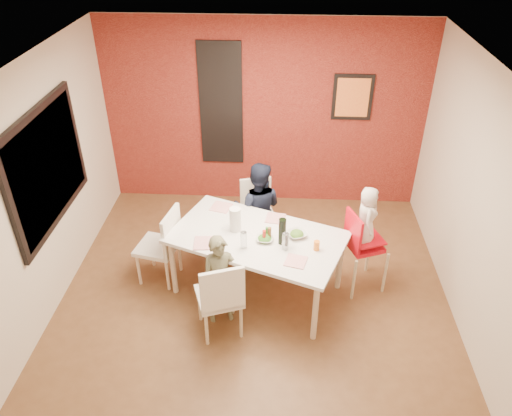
# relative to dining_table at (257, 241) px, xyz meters

# --- Properties ---
(ground) EXTENTS (4.50, 4.50, 0.00)m
(ground) POSITION_rel_dining_table_xyz_m (-0.02, -0.13, -0.72)
(ground) COLOR brown
(ground) RESTS_ON ground
(ceiling) EXTENTS (4.50, 4.50, 0.02)m
(ceiling) POSITION_rel_dining_table_xyz_m (-0.02, -0.13, 1.98)
(ceiling) COLOR white
(ceiling) RESTS_ON wall_back
(wall_back) EXTENTS (4.50, 0.02, 2.70)m
(wall_back) POSITION_rel_dining_table_xyz_m (-0.02, 2.12, 0.63)
(wall_back) COLOR beige
(wall_back) RESTS_ON ground
(wall_front) EXTENTS (4.50, 0.02, 2.70)m
(wall_front) POSITION_rel_dining_table_xyz_m (-0.02, -2.38, 0.63)
(wall_front) COLOR beige
(wall_front) RESTS_ON ground
(wall_left) EXTENTS (0.02, 4.50, 2.70)m
(wall_left) POSITION_rel_dining_table_xyz_m (-2.27, -0.13, 0.63)
(wall_left) COLOR beige
(wall_left) RESTS_ON ground
(wall_right) EXTENTS (0.02, 4.50, 2.70)m
(wall_right) POSITION_rel_dining_table_xyz_m (2.23, -0.13, 0.63)
(wall_right) COLOR beige
(wall_right) RESTS_ON ground
(brick_accent_wall) EXTENTS (4.50, 0.02, 2.70)m
(brick_accent_wall) POSITION_rel_dining_table_xyz_m (-0.02, 2.10, 0.63)
(brick_accent_wall) COLOR maroon
(brick_accent_wall) RESTS_ON ground
(picture_window_frame) EXTENTS (0.05, 1.70, 1.30)m
(picture_window_frame) POSITION_rel_dining_table_xyz_m (-2.24, 0.07, 0.83)
(picture_window_frame) COLOR black
(picture_window_frame) RESTS_ON wall_left
(picture_window_pane) EXTENTS (0.02, 1.55, 1.15)m
(picture_window_pane) POSITION_rel_dining_table_xyz_m (-2.23, 0.07, 0.83)
(picture_window_pane) COLOR black
(picture_window_pane) RESTS_ON wall_left
(glassblock_strip) EXTENTS (0.55, 0.03, 1.70)m
(glassblock_strip) POSITION_rel_dining_table_xyz_m (-0.62, 2.08, 0.78)
(glassblock_strip) COLOR silver
(glassblock_strip) RESTS_ON wall_back
(glassblock_surround) EXTENTS (0.60, 0.03, 1.76)m
(glassblock_surround) POSITION_rel_dining_table_xyz_m (-0.62, 2.08, 0.78)
(glassblock_surround) COLOR black
(glassblock_surround) RESTS_ON wall_back
(art_print_frame) EXTENTS (0.54, 0.03, 0.64)m
(art_print_frame) POSITION_rel_dining_table_xyz_m (1.18, 2.08, 0.93)
(art_print_frame) COLOR black
(art_print_frame) RESTS_ON wall_back
(art_print_canvas) EXTENTS (0.44, 0.01, 0.54)m
(art_print_canvas) POSITION_rel_dining_table_xyz_m (1.18, 2.06, 0.93)
(art_print_canvas) COLOR orange
(art_print_canvas) RESTS_ON wall_back
(dining_table) EXTENTS (2.14, 1.67, 0.79)m
(dining_table) POSITION_rel_dining_table_xyz_m (0.00, 0.00, 0.00)
(dining_table) COLOR white
(dining_table) RESTS_ON ground
(chair_near) EXTENTS (0.58, 0.58, 0.97)m
(chair_near) POSITION_rel_dining_table_xyz_m (-0.33, -0.72, -0.17)
(chair_near) COLOR white
(chair_near) RESTS_ON ground
(chair_far) EXTENTS (0.51, 0.51, 0.89)m
(chair_far) POSITION_rel_dining_table_xyz_m (-0.05, 1.02, -0.22)
(chair_far) COLOR silver
(chair_far) RESTS_ON ground
(chair_left) EXTENTS (0.54, 0.54, 0.98)m
(chair_left) POSITION_rel_dining_table_xyz_m (-1.11, 0.14, -0.17)
(chair_left) COLOR silver
(chair_left) RESTS_ON ground
(high_chair) EXTENTS (0.56, 0.56, 1.04)m
(high_chair) POSITION_rel_dining_table_xyz_m (1.18, 0.15, -0.09)
(high_chair) COLOR red
(high_chair) RESTS_ON ground
(child_near) EXTENTS (0.45, 0.36, 1.08)m
(child_near) POSITION_rel_dining_table_xyz_m (-0.36, -0.48, -0.18)
(child_near) COLOR brown
(child_near) RESTS_ON ground
(child_far) EXTENTS (0.65, 0.53, 1.28)m
(child_far) POSITION_rel_dining_table_xyz_m (-0.03, 0.78, -0.08)
(child_far) COLOR black
(child_far) RESTS_ON ground
(toddler) EXTENTS (0.25, 0.37, 0.73)m
(toddler) POSITION_rel_dining_table_xyz_m (1.21, 0.17, 0.26)
(toddler) COLOR silver
(toddler) RESTS_ON high_chair
(plate_near_left) EXTENTS (0.27, 0.27, 0.01)m
(plate_near_left) POSITION_rel_dining_table_xyz_m (-0.55, -0.17, 0.08)
(plate_near_left) COLOR white
(plate_near_left) RESTS_ON dining_table
(plate_far_mid) EXTENTS (0.25, 0.25, 0.01)m
(plate_far_mid) POSITION_rel_dining_table_xyz_m (0.20, 0.35, 0.08)
(plate_far_mid) COLOR white
(plate_far_mid) RESTS_ON dining_table
(plate_near_right) EXTENTS (0.26, 0.26, 0.01)m
(plate_near_right) POSITION_rel_dining_table_xyz_m (0.42, -0.43, 0.08)
(plate_near_right) COLOR white
(plate_near_right) RESTS_ON dining_table
(plate_far_left) EXTENTS (0.27, 0.27, 0.01)m
(plate_far_left) POSITION_rel_dining_table_xyz_m (-0.47, 0.56, 0.08)
(plate_far_left) COLOR white
(plate_far_left) RESTS_ON dining_table
(salad_bowl_a) EXTENTS (0.20, 0.20, 0.05)m
(salad_bowl_a) POSITION_rel_dining_table_xyz_m (0.09, -0.08, 0.09)
(salad_bowl_a) COLOR white
(salad_bowl_a) RESTS_ON dining_table
(salad_bowl_b) EXTENTS (0.28, 0.28, 0.05)m
(salad_bowl_b) POSITION_rel_dining_table_xyz_m (0.44, 0.02, 0.10)
(salad_bowl_b) COLOR silver
(salad_bowl_b) RESTS_ON dining_table
(wine_bottle) EXTENTS (0.08, 0.08, 0.31)m
(wine_bottle) POSITION_rel_dining_table_xyz_m (0.28, -0.11, 0.22)
(wine_bottle) COLOR black
(wine_bottle) RESTS_ON dining_table
(wine_glass_a) EXTENTS (0.07, 0.07, 0.20)m
(wine_glass_a) POSITION_rel_dining_table_xyz_m (-0.13, -0.22, 0.17)
(wine_glass_a) COLOR silver
(wine_glass_a) RESTS_ON dining_table
(wine_glass_b) EXTENTS (0.07, 0.07, 0.20)m
(wine_glass_b) POSITION_rel_dining_table_xyz_m (0.31, -0.22, 0.17)
(wine_glass_b) COLOR white
(wine_glass_b) RESTS_ON dining_table
(paper_towel_roll) EXTENTS (0.13, 0.13, 0.29)m
(paper_towel_roll) POSITION_rel_dining_table_xyz_m (-0.25, 0.10, 0.21)
(paper_towel_roll) COLOR white
(paper_towel_roll) RESTS_ON dining_table
(condiment_red) EXTENTS (0.04, 0.04, 0.15)m
(condiment_red) POSITION_rel_dining_table_xyz_m (0.08, -0.10, 0.14)
(condiment_red) COLOR red
(condiment_red) RESTS_ON dining_table
(condiment_green) EXTENTS (0.03, 0.03, 0.13)m
(condiment_green) POSITION_rel_dining_table_xyz_m (0.11, -0.01, 0.13)
(condiment_green) COLOR #357928
(condiment_green) RESTS_ON dining_table
(condiment_brown) EXTENTS (0.04, 0.04, 0.15)m
(condiment_brown) POSITION_rel_dining_table_xyz_m (0.14, -0.05, 0.15)
(condiment_brown) COLOR brown
(condiment_brown) RESTS_ON dining_table
(sippy_cup) EXTENTS (0.06, 0.06, 0.11)m
(sippy_cup) POSITION_rel_dining_table_xyz_m (0.65, -0.21, 0.13)
(sippy_cup) COLOR orange
(sippy_cup) RESTS_ON dining_table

